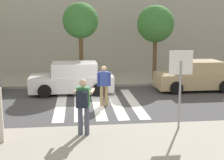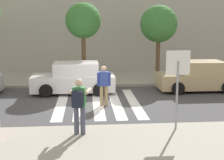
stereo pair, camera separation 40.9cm
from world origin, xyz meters
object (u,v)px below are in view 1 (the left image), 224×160
object	(u,v)px
parked_car_white	(73,79)
stop_sign	(181,72)
pedestrian_crossing	(104,84)
street_tree_east	(155,24)
street_tree_center	(81,21)
photographer_with_backpack	(83,102)
parked_car_tan	(196,76)

from	to	relation	value
parked_car_white	stop_sign	bearing A→B (deg)	-60.23
pedestrian_crossing	street_tree_east	distance (m)	6.85
pedestrian_crossing	street_tree_center	bearing A→B (deg)	100.51
pedestrian_crossing	photographer_with_backpack	bearing A→B (deg)	-104.44
photographer_with_backpack	parked_car_white	distance (m)	6.38
photographer_with_backpack	parked_car_tan	world-z (taller)	photographer_with_backpack
parked_car_white	parked_car_tan	xyz separation A→B (m)	(6.40, -0.00, 0.00)
photographer_with_backpack	parked_car_white	world-z (taller)	photographer_with_backpack
pedestrian_crossing	street_tree_center	distance (m)	5.40
parked_car_tan	street_tree_east	bearing A→B (deg)	119.11
parked_car_tan	street_tree_east	world-z (taller)	street_tree_east
stop_sign	photographer_with_backpack	distance (m)	3.21
stop_sign	parked_car_tan	size ratio (longest dim) A/B	0.61
parked_car_white	street_tree_center	xyz separation A→B (m)	(0.48, 2.05, 2.84)
street_tree_center	photographer_with_backpack	bearing A→B (deg)	-90.69
pedestrian_crossing	parked_car_white	size ratio (longest dim) A/B	0.42
parked_car_white	street_tree_east	world-z (taller)	street_tree_east
parked_car_white	pedestrian_crossing	bearing A→B (deg)	-62.72
photographer_with_backpack	parked_car_tan	xyz separation A→B (m)	(6.02, 6.35, -0.44)
street_tree_east	parked_car_tan	bearing A→B (deg)	-60.89
parked_car_tan	street_tree_center	xyz separation A→B (m)	(-5.92, 2.05, 2.84)
photographer_with_backpack	street_tree_east	bearing A→B (deg)	63.65
stop_sign	parked_car_white	bearing A→B (deg)	119.77
pedestrian_crossing	parked_car_white	xyz separation A→B (m)	(-1.34, 2.60, -0.25)
parked_car_white	street_tree_center	bearing A→B (deg)	76.83
stop_sign	street_tree_east	size ratio (longest dim) A/B	0.58
stop_sign	photographer_with_backpack	world-z (taller)	stop_sign
stop_sign	parked_car_tan	xyz separation A→B (m)	(2.94, 6.06, -1.25)
stop_sign	pedestrian_crossing	xyz separation A→B (m)	(-2.12, 3.46, -1.00)
parked_car_white	parked_car_tan	bearing A→B (deg)	-0.00
parked_car_tan	street_tree_center	size ratio (longest dim) A/B	0.92
stop_sign	photographer_with_backpack	bearing A→B (deg)	-174.62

